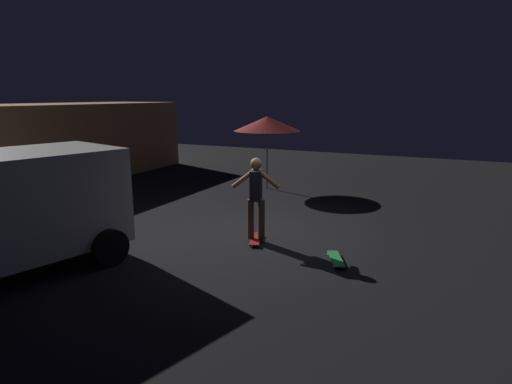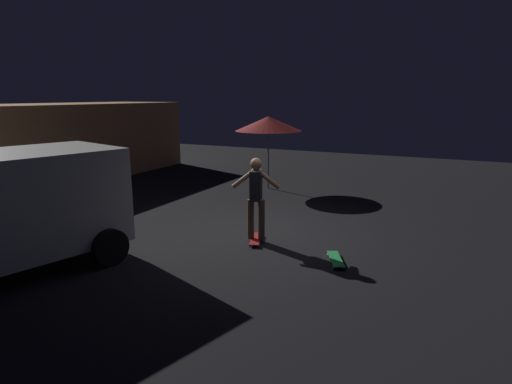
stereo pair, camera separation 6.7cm
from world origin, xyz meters
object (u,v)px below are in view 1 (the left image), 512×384
(patio_umbrella, at_px, (267,124))
(skateboard_spare, at_px, (336,259))
(skater, at_px, (256,193))
(skateboard_ridden, at_px, (256,239))

(patio_umbrella, relative_size, skateboard_spare, 2.91)
(skateboard_spare, bearing_deg, patio_umbrella, 35.11)
(skateboard_spare, distance_m, skater, 2.07)
(skateboard_spare, bearing_deg, skater, 78.07)
(patio_umbrella, xyz_separation_m, skateboard_spare, (-5.25, -3.69, -2.02))
(patio_umbrella, height_order, skater, patio_umbrella)
(patio_umbrella, distance_m, skater, 5.34)
(patio_umbrella, relative_size, skateboard_ridden, 2.86)
(skateboard_spare, bearing_deg, skateboard_ridden, 78.07)
(skateboard_ridden, height_order, skater, skater)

